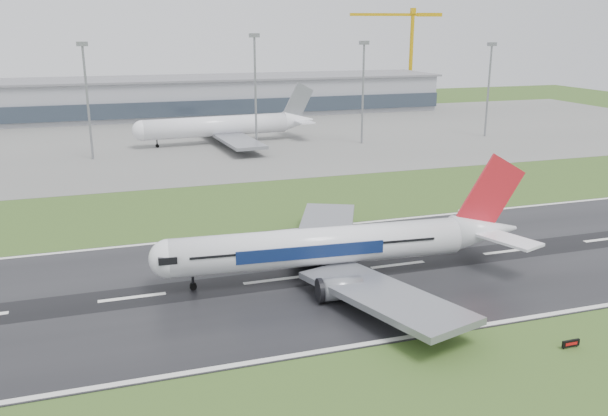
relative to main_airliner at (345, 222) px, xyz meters
name	(u,v)px	position (x,y,z in m)	size (l,w,h in m)	color
ground	(274,281)	(-10.53, 1.43, -8.37)	(520.00, 520.00, 0.00)	#32501D
runway	(274,280)	(-10.53, 1.43, -8.32)	(400.00, 45.00, 0.10)	black
apron	(175,140)	(-10.53, 126.43, -8.33)	(400.00, 130.00, 0.08)	slate
terminal	(157,98)	(-10.53, 186.43, -0.87)	(240.00, 36.00, 15.00)	gray
main_airliner	(345,222)	(0.00, 0.00, 0.00)	(56.01, 53.34, 16.54)	white
parked_airliner	(224,115)	(4.01, 115.62, 0.56)	(60.38, 56.22, 17.70)	white
tower_crane	(411,56)	(113.29, 201.43, 13.97)	(45.29, 2.47, 44.67)	#C79608
runway_sign	(571,344)	(16.90, -28.31, -7.85)	(2.30, 0.26, 1.04)	black
floodmast_2	(88,104)	(-36.06, 101.43, 7.05)	(0.64, 0.64, 30.83)	gray
floodmast_3	(256,95)	(11.16, 101.43, 8.08)	(0.64, 0.64, 32.89)	gray
floodmast_4	(363,95)	(45.59, 101.43, 6.93)	(0.64, 0.64, 30.60)	gray
floodmast_5	(488,92)	(90.99, 101.43, 6.55)	(0.64, 0.64, 29.84)	gray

